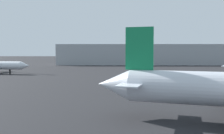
% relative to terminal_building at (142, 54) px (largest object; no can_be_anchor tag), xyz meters
% --- Properties ---
extents(terminal_building, '(86.62, 19.72, 10.44)m').
position_rel_terminal_building_xyz_m(terminal_building, '(0.00, 0.00, 0.00)').
color(terminal_building, '#999EA3').
rests_on(terminal_building, ground_plane).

